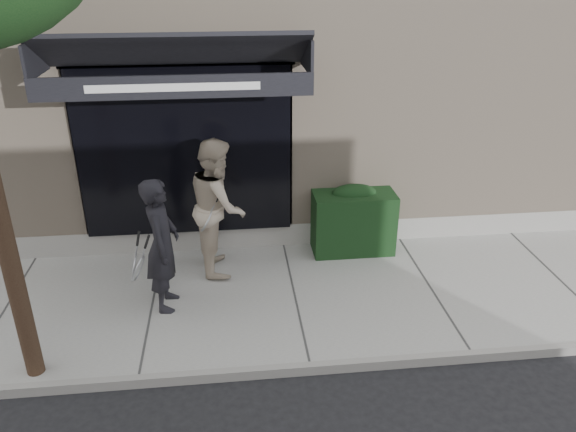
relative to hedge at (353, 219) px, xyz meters
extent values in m
plane|color=black|center=(-1.10, -1.25, -0.66)|extent=(80.00, 80.00, 0.00)
cube|color=gray|center=(-1.10, -1.25, -0.60)|extent=(20.00, 3.00, 0.12)
cube|color=gray|center=(-1.10, -2.80, -0.59)|extent=(20.00, 0.10, 0.14)
cube|color=tan|center=(-1.10, 3.75, 2.09)|extent=(14.00, 7.00, 5.50)
cube|color=gray|center=(-1.10, 0.45, -0.41)|extent=(14.02, 0.42, 0.50)
cube|color=black|center=(-2.60, 0.30, 1.14)|extent=(3.20, 0.30, 2.60)
cube|color=gray|center=(-4.20, 0.45, 1.14)|extent=(0.08, 0.40, 2.60)
cube|color=gray|center=(-1.00, 0.45, 1.14)|extent=(0.08, 0.40, 2.60)
cube|color=gray|center=(-2.60, 0.45, 2.48)|extent=(3.36, 0.40, 0.12)
cube|color=black|center=(-2.60, -0.25, 2.74)|extent=(3.60, 1.03, 0.55)
cube|color=black|center=(-2.60, -0.75, 2.35)|extent=(3.60, 0.05, 0.30)
cube|color=white|center=(-2.60, -0.78, 2.35)|extent=(2.20, 0.01, 0.10)
cube|color=black|center=(-4.38, -0.25, 2.66)|extent=(0.04, 1.00, 0.45)
cube|color=black|center=(-0.82, -0.25, 2.66)|extent=(0.04, 1.00, 0.45)
cube|color=black|center=(0.00, 0.00, -0.04)|extent=(1.30, 0.70, 1.00)
ellipsoid|color=black|center=(0.00, 0.00, 0.46)|extent=(0.71, 0.38, 0.27)
imported|color=black|center=(-2.88, -1.32, 0.40)|extent=(0.48, 0.70, 1.87)
torus|color=silver|center=(-3.15, -1.65, 0.25)|extent=(0.20, 0.33, 0.29)
cylinder|color=silver|center=(-3.15, -1.65, 0.25)|extent=(0.16, 0.29, 0.25)
cylinder|color=silver|center=(-3.15, -1.65, 0.25)|extent=(0.17, 0.06, 0.08)
cylinder|color=black|center=(-3.15, -1.65, 0.25)|extent=(0.20, 0.08, 0.10)
torus|color=silver|center=(-3.22, -1.63, 0.25)|extent=(0.11, 0.31, 0.30)
cylinder|color=silver|center=(-3.22, -1.63, 0.25)|extent=(0.08, 0.27, 0.26)
cylinder|color=silver|center=(-3.22, -1.63, 0.25)|extent=(0.18, 0.03, 0.06)
cylinder|color=black|center=(-3.22, -1.63, 0.25)|extent=(0.20, 0.04, 0.08)
imported|color=beige|center=(-2.14, -0.34, 0.49)|extent=(0.84, 1.05, 2.06)
torus|color=silver|center=(-2.31, -0.60, 0.39)|extent=(0.17, 0.31, 0.28)
cylinder|color=silver|center=(-2.31, -0.60, 0.39)|extent=(0.14, 0.27, 0.24)
cylinder|color=silver|center=(-2.31, -0.60, 0.39)|extent=(0.17, 0.02, 0.10)
cylinder|color=black|center=(-2.31, -0.60, 0.39)|extent=(0.19, 0.04, 0.12)
camera|label=1|loc=(-1.95, -8.01, 3.88)|focal=35.00mm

